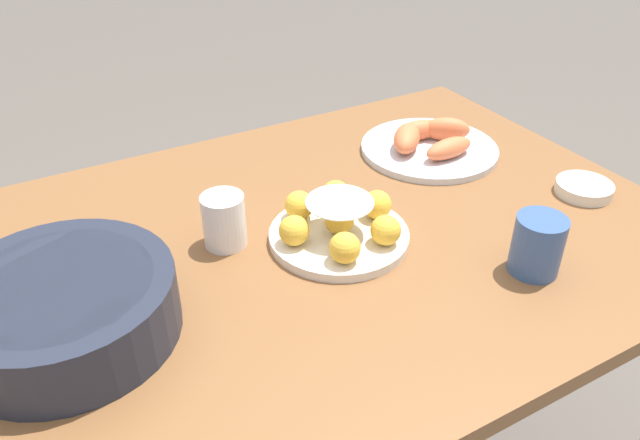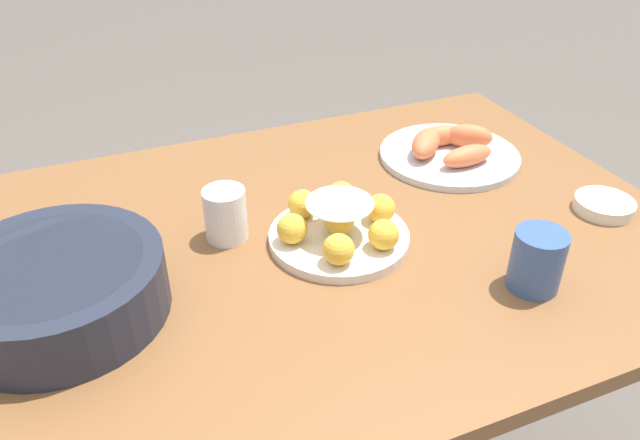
{
  "view_description": "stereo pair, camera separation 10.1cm",
  "coord_description": "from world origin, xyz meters",
  "px_view_note": "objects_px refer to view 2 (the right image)",
  "views": [
    {
      "loc": [
        0.39,
        0.75,
        1.36
      ],
      "look_at": [
        -0.03,
        0.01,
        0.8
      ],
      "focal_mm": 35.0,
      "sensor_mm": 36.0,
      "label": 1
    },
    {
      "loc": [
        0.3,
        0.8,
        1.36
      ],
      "look_at": [
        -0.03,
        0.01,
        0.8
      ],
      "focal_mm": 35.0,
      "sensor_mm": 36.0,
      "label": 2
    }
  ],
  "objects_px": {
    "serving_bowl": "(57,286)",
    "cup_far": "(537,260)",
    "dining_table": "(302,288)",
    "cup_near": "(225,214)",
    "sauce_bowl": "(604,205)",
    "cake_plate": "(339,226)",
    "seafood_platter": "(449,150)"
  },
  "relations": [
    {
      "from": "cup_far",
      "to": "cake_plate",
      "type": "bearing_deg",
      "value": -45.01
    },
    {
      "from": "dining_table",
      "to": "serving_bowl",
      "type": "bearing_deg",
      "value": 5.98
    },
    {
      "from": "dining_table",
      "to": "cup_near",
      "type": "bearing_deg",
      "value": -25.79
    },
    {
      "from": "seafood_platter",
      "to": "cake_plate",
      "type": "bearing_deg",
      "value": 29.09
    },
    {
      "from": "sauce_bowl",
      "to": "cup_far",
      "type": "bearing_deg",
      "value": 25.71
    },
    {
      "from": "serving_bowl",
      "to": "sauce_bowl",
      "type": "height_order",
      "value": "serving_bowl"
    },
    {
      "from": "dining_table",
      "to": "seafood_platter",
      "type": "relative_size",
      "value": 4.57
    },
    {
      "from": "cake_plate",
      "to": "serving_bowl",
      "type": "bearing_deg",
      "value": 1.52
    },
    {
      "from": "cake_plate",
      "to": "serving_bowl",
      "type": "height_order",
      "value": "serving_bowl"
    },
    {
      "from": "sauce_bowl",
      "to": "cake_plate",
      "type": "bearing_deg",
      "value": -11.48
    },
    {
      "from": "serving_bowl",
      "to": "cup_far",
      "type": "relative_size",
      "value": 3.19
    },
    {
      "from": "dining_table",
      "to": "serving_bowl",
      "type": "relative_size",
      "value": 4.31
    },
    {
      "from": "dining_table",
      "to": "cake_plate",
      "type": "distance_m",
      "value": 0.15
    },
    {
      "from": "cake_plate",
      "to": "seafood_platter",
      "type": "bearing_deg",
      "value": -150.91
    },
    {
      "from": "serving_bowl",
      "to": "cup_far",
      "type": "xyz_separation_m",
      "value": [
        -0.65,
        0.21,
        -0.0
      ]
    },
    {
      "from": "sauce_bowl",
      "to": "seafood_platter",
      "type": "height_order",
      "value": "seafood_platter"
    },
    {
      "from": "sauce_bowl",
      "to": "cup_far",
      "type": "relative_size",
      "value": 1.1
    },
    {
      "from": "serving_bowl",
      "to": "cup_near",
      "type": "bearing_deg",
      "value": -160.63
    },
    {
      "from": "sauce_bowl",
      "to": "cup_far",
      "type": "height_order",
      "value": "cup_far"
    },
    {
      "from": "dining_table",
      "to": "cup_near",
      "type": "distance_m",
      "value": 0.19
    },
    {
      "from": "cake_plate",
      "to": "seafood_platter",
      "type": "xyz_separation_m",
      "value": [
        -0.33,
        -0.18,
        -0.01
      ]
    },
    {
      "from": "cup_far",
      "to": "serving_bowl",
      "type": "bearing_deg",
      "value": -17.63
    },
    {
      "from": "cake_plate",
      "to": "cup_far",
      "type": "height_order",
      "value": "cup_far"
    },
    {
      "from": "sauce_bowl",
      "to": "seafood_platter",
      "type": "distance_m",
      "value": 0.31
    },
    {
      "from": "dining_table",
      "to": "cup_near",
      "type": "xyz_separation_m",
      "value": [
        0.11,
        -0.05,
        0.15
      ]
    },
    {
      "from": "cake_plate",
      "to": "sauce_bowl",
      "type": "bearing_deg",
      "value": 168.52
    },
    {
      "from": "cup_far",
      "to": "seafood_platter",
      "type": "bearing_deg",
      "value": -105.04
    },
    {
      "from": "cake_plate",
      "to": "serving_bowl",
      "type": "xyz_separation_m",
      "value": [
        0.43,
        0.01,
        0.02
      ]
    },
    {
      "from": "dining_table",
      "to": "cup_far",
      "type": "relative_size",
      "value": 13.77
    },
    {
      "from": "cake_plate",
      "to": "cup_near",
      "type": "relative_size",
      "value": 2.6
    },
    {
      "from": "dining_table",
      "to": "sauce_bowl",
      "type": "bearing_deg",
      "value": 166.81
    },
    {
      "from": "dining_table",
      "to": "cup_far",
      "type": "distance_m",
      "value": 0.4
    }
  ]
}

